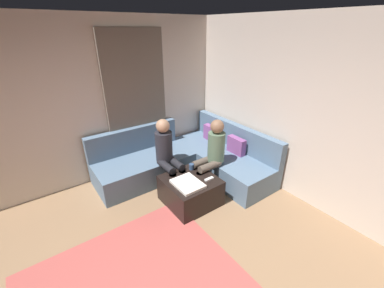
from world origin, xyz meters
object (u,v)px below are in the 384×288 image
(sectional_couch, at_px, (189,160))
(person_on_couch_side, at_px, (167,153))
(person_on_couch_back, at_px, (211,153))
(coffee_mug, at_px, (191,167))
(game_remote, at_px, (209,179))
(ottoman, at_px, (190,190))

(sectional_couch, distance_m, person_on_couch_side, 0.67)
(sectional_couch, height_order, person_on_couch_back, person_on_couch_back)
(sectional_couch, bearing_deg, person_on_couch_side, -74.37)
(person_on_couch_back, xyz_separation_m, person_on_couch_side, (-0.43, -0.58, 0.00))
(coffee_mug, height_order, game_remote, coffee_mug)
(ottoman, bearing_deg, coffee_mug, 140.71)
(sectional_couch, distance_m, game_remote, 0.93)
(coffee_mug, relative_size, person_on_couch_back, 0.08)
(ottoman, relative_size, person_on_couch_side, 0.63)
(coffee_mug, distance_m, person_on_couch_side, 0.46)
(game_remote, relative_size, person_on_couch_back, 0.12)
(ottoman, xyz_separation_m, game_remote, (0.18, 0.22, 0.22))
(game_remote, bearing_deg, sectional_couch, 164.67)
(sectional_couch, relative_size, ottoman, 3.36)
(sectional_couch, distance_m, coffee_mug, 0.59)
(sectional_couch, relative_size, person_on_couch_back, 2.12)
(coffee_mug, height_order, person_on_couch_back, person_on_couch_back)
(person_on_couch_side, bearing_deg, coffee_mug, 126.26)
(sectional_couch, height_order, ottoman, sectional_couch)
(sectional_couch, bearing_deg, ottoman, -33.31)
(ottoman, bearing_deg, game_remote, 50.71)
(sectional_couch, xyz_separation_m, coffee_mug, (0.48, -0.28, 0.19))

